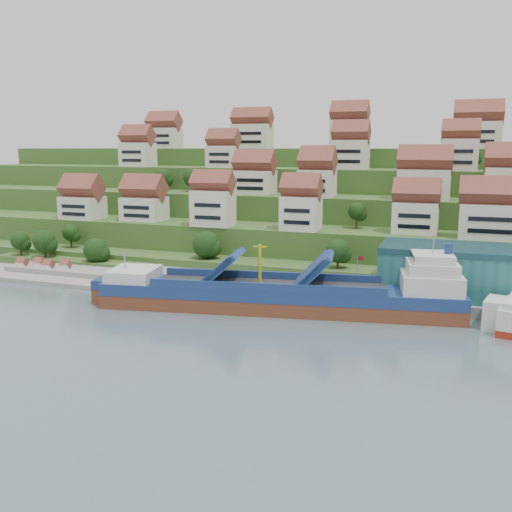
% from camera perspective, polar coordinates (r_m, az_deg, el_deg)
% --- Properties ---
extents(ground, '(300.00, 300.00, 0.00)m').
position_cam_1_polar(ground, '(112.72, -0.03, -5.43)').
color(ground, slate).
rests_on(ground, ground).
extents(quay, '(180.00, 14.00, 2.20)m').
position_cam_1_polar(quay, '(121.83, 11.32, -3.86)').
color(quay, gray).
rests_on(quay, ground).
extents(pebble_beach, '(45.00, 20.00, 1.00)m').
position_cam_1_polar(pebble_beach, '(151.32, -19.51, -1.64)').
color(pebble_beach, gray).
rests_on(pebble_beach, ground).
extents(hillside, '(260.00, 128.00, 31.00)m').
position_cam_1_polar(hillside, '(209.62, 9.69, 4.97)').
color(hillside, '#2D4C1E').
rests_on(hillside, ground).
extents(hillside_village, '(152.74, 64.41, 29.17)m').
position_cam_1_polar(hillside_village, '(165.62, 10.42, 8.27)').
color(hillside_village, silver).
rests_on(hillside_village, ground).
extents(hillside_trees, '(145.65, 62.24, 32.43)m').
position_cam_1_polar(hillside_trees, '(154.76, 0.35, 5.16)').
color(hillside_trees, '#1B3B13').
rests_on(hillside_trees, ground).
extents(flagpole, '(1.28, 0.16, 8.00)m').
position_cam_1_polar(flagpole, '(115.96, 10.13, -1.62)').
color(flagpole, gray).
rests_on(flagpole, quay).
extents(beach_huts, '(14.40, 3.70, 2.20)m').
position_cam_1_polar(beach_huts, '(151.33, -20.43, -1.08)').
color(beach_huts, white).
rests_on(beach_huts, pebble_beach).
extents(cargo_ship, '(70.98, 22.80, 15.46)m').
position_cam_1_polar(cargo_ship, '(111.75, 3.21, -3.98)').
color(cargo_ship, brown).
rests_on(cargo_ship, ground).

